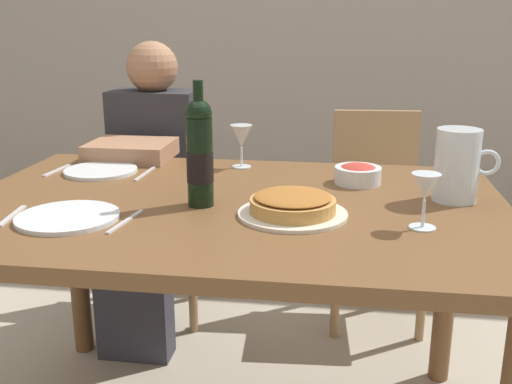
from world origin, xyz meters
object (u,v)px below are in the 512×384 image
Objects in this scene: chair_right at (376,202)px; baked_tart at (293,205)px; wine_glass_right_diner at (241,138)px; dinner_plate_left_setting at (101,171)px; dinner_plate_right_setting at (68,217)px; chair_left at (167,197)px; wine_bottle at (200,153)px; dining_table at (231,233)px; salad_bowl at (358,173)px; diner_left at (148,185)px; wine_glass_left_diner at (425,189)px; water_pitcher at (457,169)px.

baked_tart is at bearing 71.22° from chair_right.
dinner_plate_left_setting is (-0.44, -0.14, -0.10)m from wine_glass_right_diner.
chair_left is (-0.07, 1.08, -0.27)m from dinner_plate_right_setting.
wine_bottle is 0.28m from baked_tart.
wine_glass_right_diner is at bearing 95.42° from dining_table.
salad_bowl is 0.90m from diner_left.
wine_bottle is 0.37m from dinner_plate_right_setting.
wine_bottle is 1.17m from chair_right.
diner_left reaches higher than dinner_plate_left_setting.
chair_right is (0.27, 1.02, -0.29)m from baked_tart.
diner_left is at bearing 90.04° from chair_left.
salad_bowl is 0.55× the size of dinner_plate_right_setting.
baked_tart is 0.24× the size of diner_left.
wine_glass_right_diner is (-0.53, 0.54, 0.00)m from wine_glass_left_diner.
salad_bowl is (0.42, 0.28, -0.11)m from wine_bottle.
baked_tart is 0.32× the size of chair_right.
salad_bowl reaches higher than dining_table.
diner_left is (-0.41, 0.24, -0.25)m from wine_glass_right_diner.
wine_glass_right_diner is (-0.64, 0.29, 0.01)m from water_pitcher.
chair_left is at bearing -0.93° from chair_right.
diner_left reaches higher than chair_right.
salad_bowl is (0.17, 0.34, 0.00)m from baked_tart.
baked_tart is at bearing -116.40° from salad_bowl.
chair_right is at bearing 64.20° from dining_table.
chair_left reaches higher than dining_table.
chair_right is (0.48, 0.53, -0.37)m from wine_glass_right_diner.
wine_glass_left_diner is 0.12× the size of diner_left.
chair_right is at bearing 81.77° from salad_bowl.
wine_glass_right_diner is 0.73m from chair_left.
dinner_plate_right_setting is 0.86m from diner_left.
water_pitcher is 1.39× the size of wine_glass_right_diner.
dinner_plate_left_setting is at bearing 152.00° from dining_table.
chair_right reaches higher than dinner_plate_left_setting.
wine_glass_left_diner is at bearing -22.42° from dinner_plate_left_setting.
dining_table is at bearing 117.61° from chair_left.
dining_table is at bearing -170.42° from water_pitcher.
diner_left is at bearing 119.15° from wine_bottle.
chair_right reaches higher than baked_tart.
baked_tart is 1.95× the size of wine_glass_right_diner.
dining_table is 0.44m from dinner_plate_right_setting.
dinner_plate_right_setting is (-0.30, -0.16, -0.14)m from wine_bottle.
baked_tart is at bearing -12.13° from wine_bottle.
chair_right reaches higher than dinner_plate_right_setting.
dinner_plate_right_setting is at bearing -148.09° from salad_bowl.
baked_tart is 1.19× the size of dinner_plate_left_setting.
wine_bottle is at bearing -36.31° from dinner_plate_left_setting.
diner_left is (-0.80, 0.39, -0.18)m from salad_bowl.
wine_bottle is 2.32× the size of wine_glass_right_diner.
wine_bottle is 0.38× the size of chair_right.
water_pitcher reaches higher than baked_tart.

